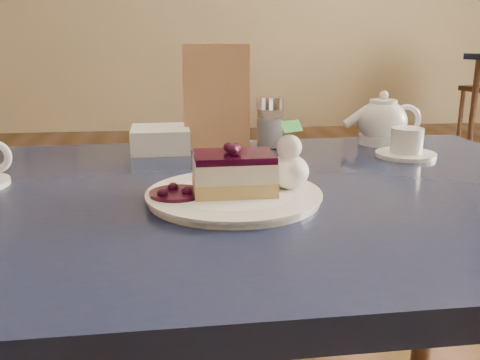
{
  "coord_description": "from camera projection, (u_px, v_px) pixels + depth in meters",
  "views": [
    {
      "loc": [
        -0.27,
        -0.52,
        0.98
      ],
      "look_at": [
        -0.19,
        0.16,
        0.79
      ],
      "focal_mm": 40.0,
      "sensor_mm": 36.0,
      "label": 1
    }
  ],
  "objects": [
    {
      "name": "tea_set",
      "position": [
        386.0,
        127.0,
        1.15
      ],
      "size": [
        0.16,
        0.24,
        0.1
      ],
      "color": "white",
      "rests_on": "main_table"
    },
    {
      "name": "main_table",
      "position": [
        230.0,
        237.0,
        0.86
      ],
      "size": [
        1.19,
        0.8,
        0.74
      ],
      "rotation": [
        0.0,
        0.0,
        0.01
      ],
      "color": "black",
      "rests_on": "ground"
    },
    {
      "name": "dessert_plate",
      "position": [
        234.0,
        196.0,
        0.79
      ],
      "size": [
        0.25,
        0.25,
        0.01
      ],
      "primitive_type": "cylinder",
      "color": "white",
      "rests_on": "main_table"
    },
    {
      "name": "sugar_shaker",
      "position": [
        270.0,
        122.0,
        1.13
      ],
      "size": [
        0.06,
        0.06,
        0.11
      ],
      "color": "white",
      "rests_on": "main_table"
    },
    {
      "name": "berry_sauce",
      "position": [
        177.0,
        194.0,
        0.77
      ],
      "size": [
        0.08,
        0.08,
        0.01
      ],
      "primitive_type": "cylinder",
      "color": "black",
      "rests_on": "dessert_plate"
    },
    {
      "name": "whipped_cream",
      "position": [
        289.0,
        171.0,
        0.8
      ],
      "size": [
        0.06,
        0.06,
        0.05
      ],
      "color": "white",
      "rests_on": "dessert_plate"
    },
    {
      "name": "menu_card",
      "position": [
        216.0,
        97.0,
        1.11
      ],
      "size": [
        0.14,
        0.03,
        0.22
      ],
      "primitive_type": "cube",
      "rotation": [
        0.0,
        0.0,
        0.01
      ],
      "color": "#D5C488",
      "rests_on": "main_table"
    },
    {
      "name": "cheesecake_slice",
      "position": [
        234.0,
        173.0,
        0.78
      ],
      "size": [
        0.12,
        0.08,
        0.06
      ],
      "rotation": [
        0.0,
        0.0,
        0.01
      ],
      "color": "tan",
      "rests_on": "dessert_plate"
    },
    {
      "name": "napkin_stack",
      "position": [
        161.0,
        139.0,
        1.11
      ],
      "size": [
        0.12,
        0.12,
        0.05
      ],
      "primitive_type": "cube",
      "rotation": [
        0.0,
        0.0,
        0.01
      ],
      "color": "white",
      "rests_on": "main_table"
    }
  ]
}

